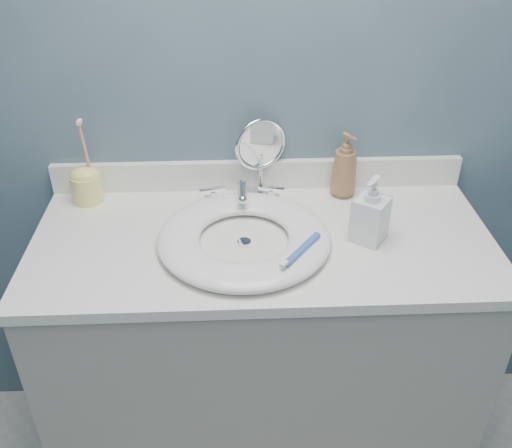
{
  "coord_description": "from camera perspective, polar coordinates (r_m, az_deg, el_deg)",
  "views": [
    {
      "loc": [
        -0.07,
        -0.27,
        1.73
      ],
      "look_at": [
        -0.02,
        0.94,
        0.94
      ],
      "focal_mm": 40.0,
      "sensor_mm": 36.0,
      "label": 1
    }
  ],
  "objects": [
    {
      "name": "back_wall",
      "position": [
        1.61,
        0.19,
        13.81
      ],
      "size": [
        2.2,
        0.02,
        2.4
      ],
      "primitive_type": "cube",
      "color": "#485F6C",
      "rests_on": "ground"
    },
    {
      "name": "vanity_cabinet",
      "position": [
        1.81,
        0.57,
        -13.24
      ],
      "size": [
        1.2,
        0.55,
        0.85
      ],
      "primitive_type": "cube",
      "color": "#A5A097",
      "rests_on": "ground"
    },
    {
      "name": "countertop",
      "position": [
        1.52,
        0.66,
        -1.73
      ],
      "size": [
        1.22,
        0.57,
        0.03
      ],
      "primitive_type": "cube",
      "color": "white",
      "rests_on": "vanity_cabinet"
    },
    {
      "name": "backsplash",
      "position": [
        1.71,
        0.19,
        4.96
      ],
      "size": [
        1.22,
        0.02,
        0.09
      ],
      "primitive_type": "cube",
      "color": "white",
      "rests_on": "countertop"
    },
    {
      "name": "basin",
      "position": [
        1.47,
        -1.21,
        -1.36
      ],
      "size": [
        0.45,
        0.45,
        0.04
      ],
      "primitive_type": null,
      "color": "white",
      "rests_on": "countertop"
    },
    {
      "name": "drain",
      "position": [
        1.48,
        -1.2,
        -1.84
      ],
      "size": [
        0.04,
        0.04,
        0.01
      ],
      "primitive_type": "cylinder",
      "color": "silver",
      "rests_on": "countertop"
    },
    {
      "name": "faucet",
      "position": [
        1.64,
        -1.4,
        2.8
      ],
      "size": [
        0.25,
        0.13,
        0.07
      ],
      "color": "silver",
      "rests_on": "countertop"
    },
    {
      "name": "makeup_mirror",
      "position": [
        1.65,
        0.47,
        7.13
      ],
      "size": [
        0.15,
        0.09,
        0.24
      ],
      "rotation": [
        0.0,
        0.0,
        0.37
      ],
      "color": "silver",
      "rests_on": "countertop"
    },
    {
      "name": "soap_bottle_amber",
      "position": [
        1.67,
        8.87,
        5.84
      ],
      "size": [
        0.1,
        0.1,
        0.2
      ],
      "primitive_type": "imported",
      "rotation": [
        0.0,
        0.0,
        0.5
      ],
      "color": "#916341",
      "rests_on": "countertop"
    },
    {
      "name": "soap_bottle_clear",
      "position": [
        1.48,
        11.43,
        1.46
      ],
      "size": [
        0.11,
        0.12,
        0.18
      ],
      "primitive_type": "imported",
      "rotation": [
        0.0,
        0.0,
        -0.62
      ],
      "color": "white",
      "rests_on": "countertop"
    },
    {
      "name": "toothbrush_holder",
      "position": [
        1.71,
        -16.6,
        3.95
      ],
      "size": [
        0.09,
        0.09,
        0.25
      ],
      "rotation": [
        0.0,
        0.0,
        -0.3
      ],
      "color": "#FDEF7E",
      "rests_on": "countertop"
    },
    {
      "name": "toothbrush_lying",
      "position": [
        1.39,
        4.51,
        -2.66
      ],
      "size": [
        0.12,
        0.15,
        0.02
      ],
      "rotation": [
        0.0,
        0.0,
        0.93
      ],
      "color": "blue",
      "rests_on": "basin"
    }
  ]
}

